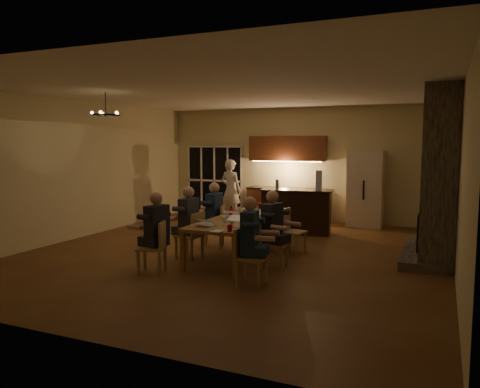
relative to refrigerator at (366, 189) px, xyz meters
name	(u,v)px	position (x,y,z in m)	size (l,w,h in m)	color
floor	(236,253)	(-1.90, -4.15, -1.00)	(9.00, 9.00, 0.00)	brown
back_wall	(300,164)	(-1.90, 0.37, 0.60)	(8.00, 0.04, 3.20)	beige
left_wall	(77,169)	(-5.92, -4.15, 0.60)	(0.04, 9.00, 3.20)	beige
right_wall	(461,180)	(2.12, -4.15, 0.60)	(0.04, 9.00, 3.20)	beige
ceiling	(236,90)	(-1.90, -4.15, 2.22)	(8.00, 9.00, 0.04)	white
french_doors	(215,181)	(-4.60, 0.32, 0.05)	(1.86, 0.08, 2.10)	black
fireplace	(440,175)	(1.80, -2.95, 0.60)	(0.58, 2.50, 3.20)	#6E6756
kitchenette	(286,179)	(-2.20, 0.05, 0.20)	(2.24, 0.68, 2.40)	brown
refrigerator	(366,189)	(0.00, 0.00, 0.00)	(0.90, 0.68, 2.00)	beige
dining_table	(241,238)	(-1.70, -4.36, -0.62)	(1.10, 2.86, 0.75)	#AB7844
bar_island	(297,211)	(-1.39, -1.64, -0.46)	(1.73, 0.68, 1.08)	black
chair_left_near	(152,247)	(-2.62, -6.03, -0.55)	(0.44, 0.44, 0.89)	#A58A52
chair_left_mid	(189,235)	(-2.56, -4.86, -0.55)	(0.44, 0.44, 0.89)	#A58A52
chair_left_far	(213,226)	(-2.57, -3.82, -0.55)	(0.44, 0.44, 0.89)	#A58A52
chair_right_near	(252,257)	(-0.81, -5.99, -0.55)	(0.44, 0.44, 0.89)	#A58A52
chair_right_mid	(274,243)	(-0.82, -4.91, -0.55)	(0.44, 0.44, 0.89)	#A58A52
chair_right_far	(293,231)	(-0.85, -3.70, -0.55)	(0.44, 0.44, 0.89)	#A58A52
person_left_near	(157,232)	(-2.58, -5.92, -0.31)	(0.60, 0.60, 1.38)	#272932
person_right_near	(250,240)	(-0.87, -5.92, -0.31)	(0.60, 0.60, 1.38)	navy
person_left_mid	(189,222)	(-2.59, -4.83, -0.31)	(0.60, 0.60, 1.38)	#33383D
person_right_mid	(272,229)	(-0.87, -4.88, -0.31)	(0.60, 0.60, 1.38)	#272932
person_left_far	(214,215)	(-2.55, -3.81, -0.31)	(0.60, 0.60, 1.38)	navy
standing_person	(231,190)	(-3.60, -0.68, -0.12)	(0.64, 0.42, 1.76)	silver
chandelier	(106,115)	(-4.30, -5.06, 1.75)	(0.55, 0.55, 0.03)	black
laptop_a	(206,219)	(-1.95, -5.34, -0.14)	(0.32, 0.28, 0.23)	silver
laptop_b	(233,220)	(-1.49, -5.18, -0.14)	(0.32, 0.28, 0.23)	silver
laptop_c	(231,211)	(-1.94, -4.27, -0.14)	(0.32, 0.28, 0.23)	silver
laptop_d	(253,214)	(-1.41, -4.43, -0.14)	(0.32, 0.28, 0.23)	silver
laptop_e	(253,205)	(-1.89, -3.26, -0.14)	(0.32, 0.28, 0.23)	silver
laptop_f	(274,206)	(-1.42, -3.25, -0.14)	(0.32, 0.28, 0.23)	silver
mug_front	(225,219)	(-1.80, -4.87, -0.20)	(0.09, 0.09, 0.10)	silver
mug_mid	(258,213)	(-1.55, -3.83, -0.20)	(0.08, 0.08, 0.10)	silver
mug_back	(240,210)	(-2.07, -3.57, -0.20)	(0.08, 0.08, 0.10)	silver
redcup_near	(230,228)	(-1.33, -5.68, -0.19)	(0.08, 0.08, 0.12)	#B90C14
redcup_mid	(231,212)	(-2.09, -3.97, -0.19)	(0.09, 0.09, 0.12)	#B90C14
redcup_far	(270,207)	(-1.60, -2.95, -0.19)	(0.10, 0.10, 0.12)	#B90C14
can_silver	(232,221)	(-1.61, -4.98, -0.19)	(0.07, 0.07, 0.12)	#B2B2B7
can_cola	(260,206)	(-1.86, -2.94, -0.19)	(0.06, 0.06, 0.12)	#3F0F0C
plate_near	(245,224)	(-1.37, -4.94, -0.24)	(0.23, 0.23, 0.02)	silver
plate_left	(206,224)	(-2.02, -5.18, -0.24)	(0.24, 0.24, 0.02)	silver
plate_far	(274,214)	(-1.31, -3.56, -0.24)	(0.23, 0.23, 0.02)	silver
notepad	(217,231)	(-1.52, -5.75, -0.24)	(0.16, 0.22, 0.01)	white
bar_bottle	(277,184)	(-1.86, -1.76, 0.20)	(0.08, 0.08, 0.24)	#99999E
bar_blender	(319,180)	(-0.86, -1.64, 0.32)	(0.15, 0.15, 0.47)	silver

